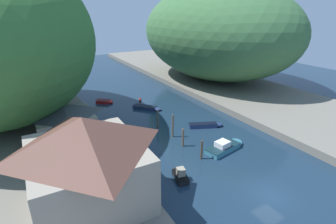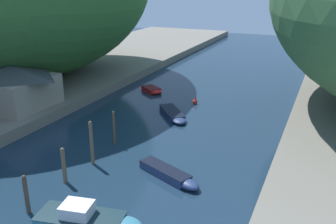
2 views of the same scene
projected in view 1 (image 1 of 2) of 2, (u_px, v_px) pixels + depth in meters
water_surface at (147, 107)px, 51.11m from camera, size 130.00×130.00×0.00m
left_bank at (19, 127)px, 40.86m from camera, size 22.00×120.00×1.13m
right_bank at (233, 88)px, 60.94m from camera, size 22.00×120.00×1.13m
hillside_right at (217, 32)px, 63.82m from camera, size 31.84×44.58×22.65m
waterfront_building at (87, 159)px, 23.23m from camera, size 10.27×11.08×8.30m
boathouse_shed at (65, 120)px, 36.38m from camera, size 8.12×7.46×4.38m
boat_small_dinghy at (105, 102)px, 52.95m from camera, size 3.60×3.20×0.59m
boat_far_upstream at (180, 174)px, 29.47m from camera, size 1.82×3.32×1.49m
boat_navy_launch at (226, 146)px, 35.50m from camera, size 6.62×3.20×1.44m
boat_near_quay at (148, 108)px, 49.68m from camera, size 4.80×5.30×0.58m
boat_mid_channel at (207, 125)px, 42.20m from camera, size 5.61×3.30×0.66m
mooring_post_nearest at (202, 150)px, 32.89m from camera, size 0.28×0.28×2.64m
mooring_post_second at (183, 137)px, 35.95m from camera, size 0.30×0.30×2.70m
mooring_post_middle at (173, 126)px, 38.42m from camera, size 0.28×0.28×3.62m
mooring_post_fourth at (158, 119)px, 41.56m from camera, size 0.22×0.22×3.05m
channel_buoy_near at (140, 100)px, 54.03m from camera, size 0.57×0.57×0.86m
person_on_quay at (122, 171)px, 27.27m from camera, size 0.34×0.43×1.69m
person_by_boathouse at (132, 174)px, 26.79m from camera, size 0.26×0.40×1.69m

